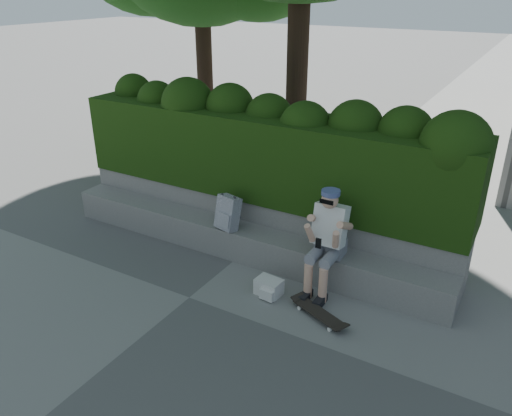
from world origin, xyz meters
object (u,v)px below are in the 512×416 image
Objects in this scene: backpack_plaid at (228,213)px; backpack_ground at (269,287)px; skateboard at (319,313)px; person at (328,237)px.

backpack_plaid is 1.47× the size of backpack_ground.
backpack_ground reaches higher than skateboard.
backpack_plaid reaches higher than skateboard.
person is 4.20× the size of backpack_ground.
skateboard is 0.77m from backpack_ground.
backpack_ground is (-0.56, -0.49, -0.65)m from person.
person is at bearing 45.60° from backpack_ground.
backpack_ground is at bearing -139.20° from person.
person is at bearing 129.77° from skateboard.
skateboard is 2.29× the size of backpack_ground.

